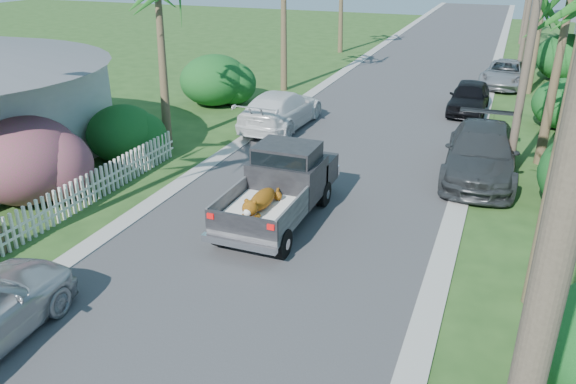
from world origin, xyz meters
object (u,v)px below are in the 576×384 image
at_px(parked_car_lf, 281,110).
at_px(utility_pole_a, 537,337).
at_px(parked_car_rd, 506,74).
at_px(pickup_truck, 283,183).
at_px(utility_pole_b, 531,38).
at_px(parked_car_rm, 481,153).
at_px(parked_car_rf, 469,97).

distance_m(parked_car_lf, utility_pole_a, 20.30).
xyz_separation_m(parked_car_rd, utility_pole_a, (0.60, -29.28, 3.92)).
relative_size(pickup_truck, utility_pole_a, 0.57).
xyz_separation_m(parked_car_rd, utility_pole_b, (0.60, -14.28, 3.92)).
distance_m(pickup_truck, utility_pole_a, 12.04).
distance_m(parked_car_rd, utility_pole_a, 29.55).
xyz_separation_m(parked_car_rm, parked_car_rd, (0.32, 14.27, -0.14)).
height_order(parked_car_rf, utility_pole_a, utility_pole_a).
height_order(parked_car_rd, utility_pole_a, utility_pole_a).
distance_m(parked_car_rf, parked_car_rd, 6.39).
bearing_deg(utility_pole_b, parked_car_rd, 92.41).
bearing_deg(parked_car_rf, parked_car_lf, -142.68).
bearing_deg(parked_car_rm, parked_car_rf, 96.19).
bearing_deg(parked_car_rm, pickup_truck, -135.54).
bearing_deg(parked_car_rf, parked_car_rd, 78.02).
height_order(parked_car_rm, parked_car_rd, parked_car_rm).
bearing_deg(parked_car_rf, parked_car_rm, -81.67).
height_order(parked_car_rf, parked_car_rd, parked_car_rf).
height_order(pickup_truck, parked_car_rd, pickup_truck).
distance_m(parked_car_rf, utility_pole_a, 23.46).
bearing_deg(pickup_truck, parked_car_lf, 112.65).
bearing_deg(parked_car_rd, utility_pole_b, -80.69).
bearing_deg(utility_pole_b, pickup_truck, -138.97).
relative_size(parked_car_rf, parked_car_lf, 0.78).
bearing_deg(parked_car_lf, utility_pole_a, 118.75).
relative_size(pickup_truck, parked_car_rd, 1.05).
bearing_deg(parked_car_lf, parked_car_rf, -142.07).
xyz_separation_m(pickup_truck, parked_car_rm, (5.01, 5.17, -0.19)).
distance_m(parked_car_rf, utility_pole_b, 9.16).
distance_m(parked_car_rm, utility_pole_a, 15.51).
distance_m(parked_car_rd, utility_pole_b, 14.83).
height_order(pickup_truck, parked_car_lf, pickup_truck).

